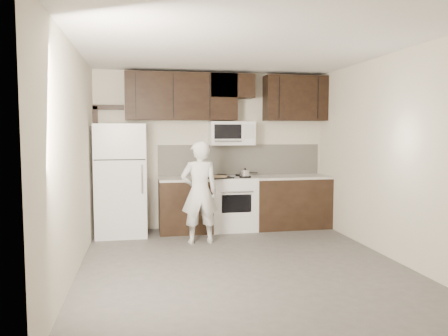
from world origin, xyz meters
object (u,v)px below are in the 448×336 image
object	(u,v)px
refrigerator	(121,180)
person	(200,192)
stove	(233,203)
microwave	(231,133)

from	to	relation	value
refrigerator	person	size ratio (longest dim) A/B	1.17
stove	person	distance (m)	1.08
microwave	refrigerator	xyz separation A→B (m)	(-1.85, -0.17, -0.75)
microwave	person	size ratio (longest dim) A/B	0.49
refrigerator	stove	bearing A→B (deg)	1.51
refrigerator	person	world-z (taller)	refrigerator
stove	person	bearing A→B (deg)	-130.80
stove	refrigerator	world-z (taller)	refrigerator
microwave	person	distance (m)	1.43
stove	refrigerator	bearing A→B (deg)	-178.49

